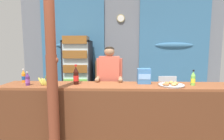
{
  "coord_description": "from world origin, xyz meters",
  "views": [
    {
      "loc": [
        -0.09,
        -2.39,
        1.49
      ],
      "look_at": [
        -0.2,
        0.95,
        1.09
      ],
      "focal_mm": 28.16,
      "sensor_mm": 36.0,
      "label": 1
    }
  ],
  "objects_px": {
    "soda_bottle_orange_soda": "(24,76)",
    "plastic_lawn_chair": "(165,90)",
    "stall_counter": "(118,107)",
    "soda_bottle_water": "(53,77)",
    "bottle_shelf_rack": "(105,81)",
    "shopkeeper": "(109,77)",
    "soda_bottle_cola": "(76,76)",
    "soda_bottle_grape_soda": "(28,79)",
    "timber_post": "(51,59)",
    "drink_fridge": "(78,67)",
    "soda_bottle_lime_soda": "(193,79)",
    "snack_box_biscuit": "(144,76)",
    "banana_bunch": "(46,82)",
    "pastry_tray": "(171,85)"
  },
  "relations": [
    {
      "from": "soda_bottle_orange_soda",
      "to": "plastic_lawn_chair",
      "type": "bearing_deg",
      "value": 23.15
    },
    {
      "from": "stall_counter",
      "to": "soda_bottle_water",
      "type": "distance_m",
      "value": 1.25
    },
    {
      "from": "bottle_shelf_rack",
      "to": "shopkeeper",
      "type": "bearing_deg",
      "value": -82.22
    },
    {
      "from": "stall_counter",
      "to": "soda_bottle_cola",
      "type": "height_order",
      "value": "soda_bottle_cola"
    },
    {
      "from": "soda_bottle_grape_soda",
      "to": "stall_counter",
      "type": "bearing_deg",
      "value": -1.05
    },
    {
      "from": "timber_post",
      "to": "soda_bottle_cola",
      "type": "bearing_deg",
      "value": 61.07
    },
    {
      "from": "stall_counter",
      "to": "bottle_shelf_rack",
      "type": "xyz_separation_m",
      "value": [
        -0.37,
        2.1,
        0.04
      ]
    },
    {
      "from": "drink_fridge",
      "to": "soda_bottle_lime_soda",
      "type": "bearing_deg",
      "value": -38.78
    },
    {
      "from": "drink_fridge",
      "to": "soda_bottle_water",
      "type": "bearing_deg",
      "value": -92.14
    },
    {
      "from": "drink_fridge",
      "to": "soda_bottle_grape_soda",
      "type": "relative_size",
      "value": 8.06
    },
    {
      "from": "snack_box_biscuit",
      "to": "soda_bottle_water",
      "type": "bearing_deg",
      "value": 178.11
    },
    {
      "from": "bottle_shelf_rack",
      "to": "soda_bottle_grape_soda",
      "type": "xyz_separation_m",
      "value": [
        -1.08,
        -2.07,
        0.39
      ]
    },
    {
      "from": "stall_counter",
      "to": "snack_box_biscuit",
      "type": "height_order",
      "value": "snack_box_biscuit"
    },
    {
      "from": "banana_bunch",
      "to": "shopkeeper",
      "type": "bearing_deg",
      "value": 29.32
    },
    {
      "from": "soda_bottle_water",
      "to": "shopkeeper",
      "type": "bearing_deg",
      "value": 16.68
    },
    {
      "from": "stall_counter",
      "to": "snack_box_biscuit",
      "type": "xyz_separation_m",
      "value": [
        0.44,
        0.24,
        0.46
      ]
    },
    {
      "from": "stall_counter",
      "to": "soda_bottle_water",
      "type": "height_order",
      "value": "soda_bottle_water"
    },
    {
      "from": "drink_fridge",
      "to": "soda_bottle_cola",
      "type": "height_order",
      "value": "drink_fridge"
    },
    {
      "from": "stall_counter",
      "to": "banana_bunch",
      "type": "height_order",
      "value": "banana_bunch"
    },
    {
      "from": "soda_bottle_cola",
      "to": "soda_bottle_water",
      "type": "bearing_deg",
      "value": 160.25
    },
    {
      "from": "soda_bottle_lime_soda",
      "to": "soda_bottle_orange_soda",
      "type": "distance_m",
      "value": 2.86
    },
    {
      "from": "snack_box_biscuit",
      "to": "banana_bunch",
      "type": "xyz_separation_m",
      "value": [
        -1.59,
        -0.21,
        -0.07
      ]
    },
    {
      "from": "soda_bottle_cola",
      "to": "banana_bunch",
      "type": "relative_size",
      "value": 1.18
    },
    {
      "from": "stall_counter",
      "to": "drink_fridge",
      "type": "distance_m",
      "value": 2.26
    },
    {
      "from": "shopkeeper",
      "to": "stall_counter",
      "type": "bearing_deg",
      "value": -74.69
    },
    {
      "from": "drink_fridge",
      "to": "soda_bottle_lime_soda",
      "type": "height_order",
      "value": "drink_fridge"
    },
    {
      "from": "snack_box_biscuit",
      "to": "soda_bottle_cola",
      "type": "bearing_deg",
      "value": -174.46
    },
    {
      "from": "stall_counter",
      "to": "bottle_shelf_rack",
      "type": "relative_size",
      "value": 3.24
    },
    {
      "from": "timber_post",
      "to": "plastic_lawn_chair",
      "type": "xyz_separation_m",
      "value": [
        2.07,
        1.77,
        -0.86
      ]
    },
    {
      "from": "soda_bottle_grape_soda",
      "to": "bottle_shelf_rack",
      "type": "bearing_deg",
      "value": 62.41
    },
    {
      "from": "bottle_shelf_rack",
      "to": "shopkeeper",
      "type": "xyz_separation_m",
      "value": [
        0.21,
        -1.51,
        0.35
      ]
    },
    {
      "from": "soda_bottle_orange_soda",
      "to": "pastry_tray",
      "type": "distance_m",
      "value": 2.5
    },
    {
      "from": "plastic_lawn_chair",
      "to": "soda_bottle_lime_soda",
      "type": "bearing_deg",
      "value": -87.37
    },
    {
      "from": "drink_fridge",
      "to": "soda_bottle_lime_soda",
      "type": "xyz_separation_m",
      "value": [
        2.28,
        -1.84,
        0.02
      ]
    },
    {
      "from": "plastic_lawn_chair",
      "to": "soda_bottle_cola",
      "type": "relative_size",
      "value": 2.61
    },
    {
      "from": "snack_box_biscuit",
      "to": "soda_bottle_grape_soda",
      "type": "bearing_deg",
      "value": -173.57
    },
    {
      "from": "timber_post",
      "to": "soda_bottle_grape_soda",
      "type": "xyz_separation_m",
      "value": [
        -0.52,
        0.32,
        -0.35
      ]
    },
    {
      "from": "stall_counter",
      "to": "soda_bottle_grape_soda",
      "type": "xyz_separation_m",
      "value": [
        -1.45,
        0.03,
        0.43
      ]
    },
    {
      "from": "shopkeeper",
      "to": "soda_bottle_grape_soda",
      "type": "bearing_deg",
      "value": -156.6
    },
    {
      "from": "stall_counter",
      "to": "snack_box_biscuit",
      "type": "relative_size",
      "value": 14.9
    },
    {
      "from": "timber_post",
      "to": "snack_box_biscuit",
      "type": "height_order",
      "value": "timber_post"
    },
    {
      "from": "pastry_tray",
      "to": "banana_bunch",
      "type": "height_order",
      "value": "banana_bunch"
    },
    {
      "from": "shopkeeper",
      "to": "soda_bottle_lime_soda",
      "type": "height_order",
      "value": "shopkeeper"
    },
    {
      "from": "soda_bottle_water",
      "to": "snack_box_biscuit",
      "type": "bearing_deg",
      "value": -1.89
    },
    {
      "from": "plastic_lawn_chair",
      "to": "soda_bottle_grape_soda",
      "type": "distance_m",
      "value": 3.02
    },
    {
      "from": "soda_bottle_cola",
      "to": "banana_bunch",
      "type": "distance_m",
      "value": 0.48
    },
    {
      "from": "plastic_lawn_chair",
      "to": "pastry_tray",
      "type": "distance_m",
      "value": 1.53
    },
    {
      "from": "shopkeeper",
      "to": "soda_bottle_lime_soda",
      "type": "distance_m",
      "value": 1.45
    },
    {
      "from": "drink_fridge",
      "to": "pastry_tray",
      "type": "bearing_deg",
      "value": -44.77
    },
    {
      "from": "bottle_shelf_rack",
      "to": "soda_bottle_lime_soda",
      "type": "relative_size",
      "value": 4.66
    }
  ]
}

